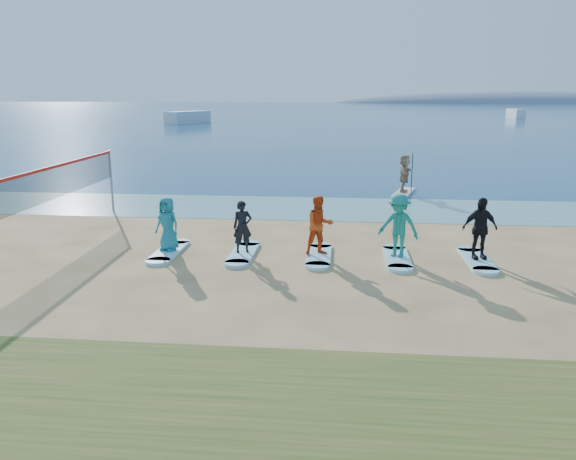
# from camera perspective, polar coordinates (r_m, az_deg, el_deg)

# --- Properties ---
(ground) EXTENTS (600.00, 600.00, 0.00)m
(ground) POSITION_cam_1_polar(r_m,az_deg,el_deg) (13.63, 2.15, -6.56)
(ground) COLOR tan
(ground) RESTS_ON ground
(shallow_water) EXTENTS (600.00, 600.00, 0.00)m
(shallow_water) POSITION_cam_1_polar(r_m,az_deg,el_deg) (23.75, 3.73, 2.23)
(shallow_water) COLOR teal
(shallow_water) RESTS_ON ground
(ocean) EXTENTS (600.00, 600.00, 0.00)m
(ocean) POSITION_cam_1_polar(r_m,az_deg,el_deg) (172.83, 5.52, 12.07)
(ocean) COLOR navy
(ocean) RESTS_ON ground
(island_ridge) EXTENTS (220.00, 56.00, 18.00)m
(island_ridge) POSITION_cam_1_polar(r_m,az_deg,el_deg) (326.69, 22.93, 11.81)
(island_ridge) COLOR slate
(island_ridge) RESTS_ON ground
(volleyball_net) EXTENTS (0.36, 9.09, 2.50)m
(volleyball_net) POSITION_cam_1_polar(r_m,az_deg,el_deg) (19.94, -22.29, 4.57)
(volleyball_net) COLOR gray
(volleyball_net) RESTS_ON ground
(paddleboard) EXTENTS (1.46, 3.08, 0.12)m
(paddleboard) POSITION_cam_1_polar(r_m,az_deg,el_deg) (27.59, 11.65, 3.69)
(paddleboard) COLOR silver
(paddleboard) RESTS_ON ground
(paddleboarder) EXTENTS (0.82, 1.72, 1.79)m
(paddleboarder) POSITION_cam_1_polar(r_m,az_deg,el_deg) (27.44, 11.75, 5.65)
(paddleboarder) COLOR tan
(paddleboarder) RESTS_ON paddleboard
(boat_offshore_a) EXTENTS (6.04, 9.24, 1.89)m
(boat_offshore_a) POSITION_cam_1_polar(r_m,az_deg,el_deg) (96.27, -10.11, 10.67)
(boat_offshore_a) COLOR silver
(boat_offshore_a) RESTS_ON ground
(boat_offshore_b) EXTENTS (2.17, 6.08, 1.77)m
(boat_offshore_b) POSITION_cam_1_polar(r_m,az_deg,el_deg) (122.25, 22.08, 10.50)
(boat_offshore_b) COLOR silver
(boat_offshore_b) RESTS_ON ground
(surfboard_0) EXTENTS (0.70, 2.20, 0.09)m
(surfboard_0) POSITION_cam_1_polar(r_m,az_deg,el_deg) (17.45, -12.00, -2.13)
(surfboard_0) COLOR #9DE5F4
(surfboard_0) RESTS_ON ground
(student_0) EXTENTS (0.92, 0.76, 1.62)m
(student_0) POSITION_cam_1_polar(r_m,az_deg,el_deg) (17.24, -12.14, 0.60)
(student_0) COLOR teal
(student_0) RESTS_ON surfboard_0
(surfboard_1) EXTENTS (0.70, 2.20, 0.09)m
(surfboard_1) POSITION_cam_1_polar(r_m,az_deg,el_deg) (16.91, -4.59, -2.38)
(surfboard_1) COLOR #9DE5F4
(surfboard_1) RESTS_ON ground
(student_1) EXTENTS (0.66, 0.53, 1.56)m
(student_1) POSITION_cam_1_polar(r_m,az_deg,el_deg) (16.70, -4.64, 0.33)
(student_1) COLOR black
(student_1) RESTS_ON surfboard_1
(surfboard_2) EXTENTS (0.70, 2.20, 0.09)m
(surfboard_2) POSITION_cam_1_polar(r_m,az_deg,el_deg) (16.67, 3.17, -2.60)
(surfboard_2) COLOR #9DE5F4
(surfboard_2) RESTS_ON ground
(student_2) EXTENTS (1.03, 0.93, 1.74)m
(student_2) POSITION_cam_1_polar(r_m,az_deg,el_deg) (16.43, 3.21, 0.47)
(student_2) COLOR #CE4515
(student_2) RESTS_ON surfboard_2
(surfboard_3) EXTENTS (0.70, 2.20, 0.09)m
(surfboard_3) POSITION_cam_1_polar(r_m,az_deg,el_deg) (16.73, 11.02, -2.77)
(surfboard_3) COLOR #9DE5F4
(surfboard_3) RESTS_ON ground
(student_3) EXTENTS (1.36, 1.11, 1.84)m
(student_3) POSITION_cam_1_polar(r_m,az_deg,el_deg) (16.49, 11.17, 0.44)
(student_3) COLOR #1A8070
(student_3) RESTS_ON surfboard_3
(surfboard_4) EXTENTS (0.70, 2.20, 0.09)m
(surfboard_4) POSITION_cam_1_polar(r_m,az_deg,el_deg) (17.11, 18.66, -2.89)
(surfboard_4) COLOR #9DE5F4
(surfboard_4) RESTS_ON ground
(student_4) EXTENTS (1.12, 0.66, 1.78)m
(student_4) POSITION_cam_1_polar(r_m,az_deg,el_deg) (16.87, 18.91, 0.16)
(student_4) COLOR black
(student_4) RESTS_ON surfboard_4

